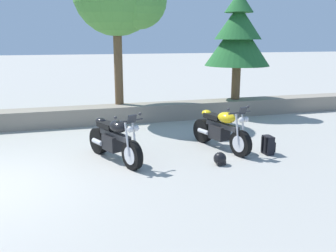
# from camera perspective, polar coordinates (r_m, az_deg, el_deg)

# --- Properties ---
(stone_wall) EXTENTS (36.00, 0.80, 0.55)m
(stone_wall) POSITION_cam_1_polar(r_m,az_deg,el_deg) (12.01, -23.91, 0.83)
(stone_wall) COLOR gray
(stone_wall) RESTS_ON ground
(motorcycle_black_near_left) EXTENTS (1.03, 1.97, 1.18)m
(motorcycle_black_near_left) POSITION_cam_1_polar(r_m,az_deg,el_deg) (8.14, -8.37, -2.20)
(motorcycle_black_near_left) COLOR black
(motorcycle_black_near_left) RESTS_ON ground
(motorcycle_yellow_centre) EXTENTS (0.88, 2.03, 1.18)m
(motorcycle_yellow_centre) POSITION_cam_1_polar(r_m,az_deg,el_deg) (9.04, 8.36, -0.63)
(motorcycle_yellow_centre) COLOR black
(motorcycle_yellow_centre) RESTS_ON ground
(rider_backpack) EXTENTS (0.26, 0.30, 0.47)m
(rider_backpack) POSITION_cam_1_polar(r_m,az_deg,el_deg) (8.93, 15.44, -2.76)
(rider_backpack) COLOR black
(rider_backpack) RESTS_ON ground
(rider_helmet) EXTENTS (0.28, 0.28, 0.28)m
(rider_helmet) POSITION_cam_1_polar(r_m,az_deg,el_deg) (7.99, 8.16, -5.11)
(rider_helmet) COLOR black
(rider_helmet) RESTS_ON ground
(pine_tree_far_right) EXTENTS (2.28, 2.28, 3.72)m
(pine_tree_far_right) POSITION_cam_1_polar(r_m,az_deg,el_deg) (13.25, 10.92, 13.84)
(pine_tree_far_right) COLOR brown
(pine_tree_far_right) RESTS_ON stone_wall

